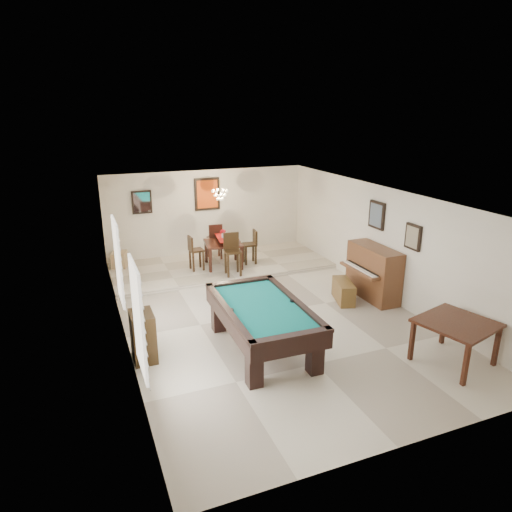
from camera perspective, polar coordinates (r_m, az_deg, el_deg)
ground_plane at (r=10.13m, az=1.27°, el=-7.23°), size 6.00×9.00×0.02m
wall_back at (r=13.75m, az=-6.09°, el=5.27°), size 6.00×0.04×2.60m
wall_front at (r=6.13m, az=18.51°, el=-12.48°), size 6.00×0.04×2.60m
wall_left at (r=8.96m, az=-16.62°, el=-2.40°), size 0.04×9.00×2.60m
wall_right at (r=11.12m, az=15.69°, el=1.63°), size 0.04×9.00×2.60m
ceiling at (r=9.32m, az=1.39°, el=7.44°), size 6.00×9.00×0.04m
dining_step at (r=12.93m, az=-4.38°, el=-1.22°), size 6.00×2.50×0.12m
window_left_front at (r=6.90m, az=-14.52°, el=-7.58°), size 0.06×1.00×1.70m
window_left_rear at (r=9.50m, az=-16.87°, el=-0.63°), size 0.06×1.00×1.70m
pool_table at (r=8.53m, az=0.81°, el=-8.99°), size 1.49×2.67×0.88m
square_table at (r=8.85m, az=23.51°, el=-9.85°), size 1.42×1.42×0.80m
upright_piano at (r=11.01m, az=13.85°, el=-2.10°), size 0.84×1.50×1.25m
piano_bench at (r=10.85m, az=10.88°, el=-4.35°), size 0.58×0.94×0.49m
apothecary_chest at (r=8.46m, az=-13.93°, el=-9.72°), size 0.40×0.60×0.90m
dining_table at (r=12.60m, az=-4.11°, el=0.49°), size 1.11×1.11×0.81m
flower_vase at (r=12.45m, az=-4.16°, el=2.82°), size 0.18×0.18×0.25m
dining_chair_south at (r=11.88m, az=-2.91°, el=0.16°), size 0.45×0.45×1.11m
dining_chair_north at (r=13.26m, az=-5.20°, el=1.90°), size 0.42×0.42×1.05m
dining_chair_west at (r=12.38m, az=-7.46°, el=0.40°), size 0.37×0.37×0.95m
dining_chair_east at (r=12.79m, az=-0.81°, el=1.13°), size 0.39×0.39×0.95m
corner_bench at (r=13.12m, az=-16.69°, el=-0.41°), size 0.50×0.56×0.42m
chandelier at (r=12.35m, az=-4.54°, el=8.13°), size 0.44×0.44×0.60m
back_painting at (r=13.59m, az=-6.13°, el=7.71°), size 0.75×0.06×0.95m
back_mirror at (r=13.23m, az=-14.09°, el=6.55°), size 0.55×0.06×0.65m
right_picture_upper at (r=11.18m, az=14.87°, el=4.97°), size 0.06×0.55×0.65m
right_picture_lower at (r=10.25m, az=19.05°, el=2.26°), size 0.06×0.45×0.55m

